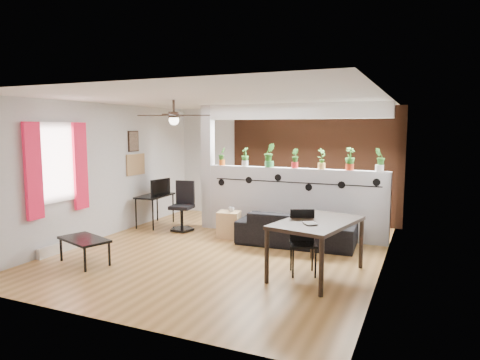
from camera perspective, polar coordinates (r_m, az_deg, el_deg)
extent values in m
cube|color=olive|center=(7.57, -2.04, -9.76)|extent=(6.30, 7.10, 0.10)
cube|color=#B7B7BA|center=(10.09, 5.38, 2.20)|extent=(6.30, 0.04, 2.90)
cube|color=#B7B7BA|center=(4.79, -17.99, -3.30)|extent=(6.30, 0.04, 2.90)
cube|color=#B7B7BA|center=(8.76, -17.73, 1.19)|extent=(0.04, 7.10, 2.90)
cube|color=#B7B7BA|center=(6.61, 18.84, -0.61)|extent=(0.04, 7.10, 2.90)
cube|color=white|center=(7.27, -2.14, 11.06)|extent=(6.30, 7.10, 0.10)
cube|color=#BCBCC1|center=(8.50, 7.24, -2.96)|extent=(3.60, 0.18, 1.35)
cube|color=white|center=(8.38, 7.42, 9.09)|extent=(3.60, 0.18, 0.30)
cube|color=#BCBCC1|center=(9.13, -4.28, 1.72)|extent=(0.22, 0.20, 2.60)
cube|color=#A65530|center=(9.83, 9.72, 2.01)|extent=(3.90, 0.05, 2.60)
cube|color=black|center=(8.34, 7.09, -0.32)|extent=(3.31, 0.01, 0.02)
cylinder|color=black|center=(8.92, -2.50, -0.33)|extent=(0.14, 0.01, 0.14)
cylinder|color=black|center=(8.65, 1.18, -0.01)|extent=(0.14, 0.01, 0.14)
cylinder|color=black|center=(8.43, 5.08, 0.32)|extent=(0.14, 0.01, 0.14)
cylinder|color=black|center=(8.27, 9.14, -0.98)|extent=(0.14, 0.01, 0.14)
cylinder|color=black|center=(8.13, 13.38, -0.65)|extent=(0.14, 0.01, 0.14)
cylinder|color=black|center=(8.04, 17.75, -0.30)|extent=(0.14, 0.01, 0.14)
cube|color=white|center=(7.86, -23.38, 2.16)|extent=(0.02, 0.95, 1.25)
cube|color=white|center=(7.84, -23.31, 2.16)|extent=(0.04, 1.05, 1.35)
cube|color=red|center=(7.49, -25.85, 1.07)|extent=(0.06, 0.30, 1.55)
cube|color=red|center=(8.17, -20.53, 1.75)|extent=(0.06, 0.30, 1.55)
cube|color=silver|center=(8.06, -22.66, -8.24)|extent=(0.08, 1.00, 0.18)
cube|color=#9B754B|center=(9.46, -13.73, 2.02)|extent=(0.03, 0.60, 0.45)
cube|color=#8C7259|center=(9.39, -14.00, 5.04)|extent=(0.03, 0.30, 0.40)
cube|color=black|center=(9.39, -14.03, 5.04)|extent=(0.02, 0.34, 0.44)
cylinder|color=black|center=(7.39, -8.84, 9.76)|extent=(0.04, 0.04, 0.20)
cylinder|color=black|center=(7.39, -8.82, 8.59)|extent=(0.18, 0.18, 0.10)
sphere|color=white|center=(7.38, -8.80, 7.90)|extent=(0.17, 0.17, 0.17)
cube|color=black|center=(7.32, -6.19, 8.57)|extent=(0.55, 0.29, 0.01)
cube|color=black|center=(7.72, -8.27, 8.45)|extent=(0.29, 0.55, 0.01)
cube|color=black|center=(7.47, -11.39, 8.45)|extent=(0.55, 0.29, 0.01)
cube|color=black|center=(7.05, -9.41, 8.59)|extent=(0.29, 0.55, 0.01)
cylinder|color=orange|center=(8.97, -2.42, 2.35)|extent=(0.13, 0.13, 0.12)
imported|color=#1C5317|center=(8.96, -2.43, 3.47)|extent=(0.21, 0.23, 0.27)
cylinder|color=silver|center=(8.76, 0.68, 2.24)|extent=(0.13, 0.13, 0.12)
imported|color=#1C5317|center=(8.74, 0.68, 3.42)|extent=(0.24, 0.23, 0.28)
cylinder|color=#2E803C|center=(8.56, 3.93, 2.12)|extent=(0.18, 0.18, 0.12)
imported|color=#1C5317|center=(8.55, 3.94, 3.65)|extent=(0.32, 0.30, 0.38)
cylinder|color=red|center=(8.40, 7.31, 1.99)|extent=(0.13, 0.13, 0.12)
imported|color=#1C5317|center=(8.39, 7.33, 3.21)|extent=(0.23, 0.24, 0.28)
cylinder|color=#E6AE51|center=(8.27, 10.82, 1.84)|extent=(0.14, 0.14, 0.12)
imported|color=#1C5317|center=(8.26, 10.85, 3.16)|extent=(0.24, 0.26, 0.30)
cylinder|color=red|center=(8.17, 14.42, 1.69)|extent=(0.15, 0.15, 0.12)
imported|color=#1C5317|center=(8.15, 14.46, 3.09)|extent=(0.27, 0.27, 0.32)
cylinder|color=silver|center=(8.10, 18.10, 1.52)|extent=(0.15, 0.15, 0.12)
imported|color=#1C5317|center=(8.09, 18.15, 2.94)|extent=(0.27, 0.25, 0.32)
imported|color=black|center=(7.92, 7.49, -6.48)|extent=(2.06, 0.91, 0.59)
cube|color=tan|center=(8.40, -1.49, -5.94)|extent=(0.48, 0.44, 0.51)
imported|color=gray|center=(8.32, -1.18, -3.95)|extent=(0.14, 0.14, 0.09)
cube|color=black|center=(9.51, -11.29, -2.06)|extent=(0.55, 0.97, 0.04)
cylinder|color=black|center=(9.33, -13.70, -4.42)|extent=(0.03, 0.03, 0.64)
cylinder|color=black|center=(9.11, -11.54, -4.64)|extent=(0.03, 0.03, 0.64)
cylinder|color=black|center=(10.04, -10.97, -3.55)|extent=(0.03, 0.03, 0.64)
cylinder|color=black|center=(9.83, -8.91, -3.73)|extent=(0.03, 0.03, 0.64)
imported|color=black|center=(9.62, -10.79, -1.28)|extent=(0.33, 0.11, 0.19)
cylinder|color=black|center=(9.02, -7.74, -6.50)|extent=(0.53, 0.53, 0.04)
cylinder|color=black|center=(8.97, -7.76, -5.12)|extent=(0.06, 0.06, 0.45)
cube|color=black|center=(8.92, -7.79, -3.59)|extent=(0.48, 0.48, 0.07)
cube|color=black|center=(9.05, -7.32, -1.61)|extent=(0.41, 0.11, 0.49)
cube|color=black|center=(6.25, 10.24, -5.61)|extent=(1.19, 1.63, 0.05)
cylinder|color=black|center=(5.96, 3.59, -10.15)|extent=(0.06, 0.06, 0.75)
cylinder|color=black|center=(5.58, 10.79, -11.43)|extent=(0.06, 0.06, 0.75)
cylinder|color=black|center=(7.13, 9.66, -7.37)|extent=(0.06, 0.06, 0.75)
cylinder|color=black|center=(6.82, 15.86, -8.19)|extent=(0.06, 0.06, 0.75)
imported|color=gray|center=(5.99, 8.63, -5.78)|extent=(0.25, 0.27, 0.02)
cube|color=black|center=(6.34, 8.42, -8.49)|extent=(0.49, 0.49, 0.03)
cube|color=black|center=(6.44, 8.28, -5.96)|extent=(0.34, 0.16, 0.48)
cube|color=black|center=(6.23, 7.09, -10.88)|extent=(0.03, 0.03, 0.45)
cube|color=black|center=(6.27, 10.03, -10.82)|extent=(0.03, 0.03, 0.45)
cube|color=black|center=(6.47, 6.84, -8.05)|extent=(0.03, 0.03, 0.91)
cube|color=black|center=(6.51, 9.66, -8.01)|extent=(0.03, 0.03, 0.91)
cube|color=black|center=(7.21, -20.06, -7.46)|extent=(0.97, 0.74, 0.04)
cylinder|color=black|center=(7.52, -22.75, -8.58)|extent=(0.04, 0.04, 0.37)
cylinder|color=black|center=(6.84, -19.97, -9.99)|extent=(0.04, 0.04, 0.37)
cylinder|color=black|center=(7.69, -20.01, -8.13)|extent=(0.04, 0.04, 0.37)
cylinder|color=black|center=(7.02, -17.03, -9.43)|extent=(0.04, 0.04, 0.37)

